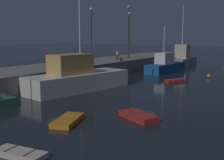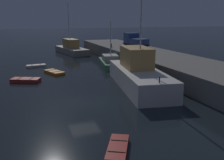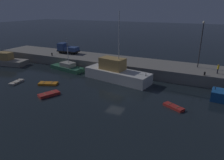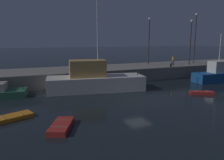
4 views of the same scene
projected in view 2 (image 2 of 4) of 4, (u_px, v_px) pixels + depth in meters
name	position (u px, v px, depth m)	size (l,w,h in m)	color
ground_plane	(84.00, 102.00, 21.70)	(320.00, 320.00, 0.00)	black
pier_quay	(211.00, 78.00, 25.95)	(73.94, 8.10, 2.04)	gray
fishing_trawler_red	(71.00, 49.00, 51.44)	(10.98, 5.17, 9.97)	gray
fishing_boat_blue	(138.00, 74.00, 26.17)	(12.86, 5.81, 12.15)	silver
fishing_trawler_green	(110.00, 62.00, 37.80)	(8.16, 3.94, 6.57)	#2D6647
dinghy_orange_near	(36.00, 66.00, 37.29)	(1.39, 2.87, 0.34)	beige
rowboat_white_mid	(26.00, 80.00, 28.44)	(2.52, 3.39, 0.45)	#B22823
dinghy_red_small	(54.00, 72.00, 32.82)	(3.49, 2.42, 0.37)	orange
rowboat_blue_far	(118.00, 149.00, 13.58)	(2.99, 2.23, 0.37)	#B22823
utility_truck	(135.00, 41.00, 43.36)	(5.51, 2.61, 2.41)	black
bollard_central	(111.00, 46.00, 43.70)	(0.28, 0.28, 0.65)	black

